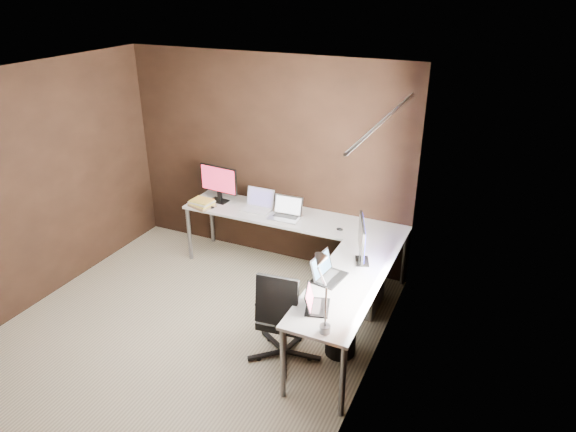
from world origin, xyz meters
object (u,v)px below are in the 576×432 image
at_px(laptop_silver, 286,213).
at_px(book_stack, 202,203).
at_px(laptop_black_small, 314,304).
at_px(monitor_left, 219,182).
at_px(drawer_pedestal, 360,281).
at_px(laptop_black_big, 326,273).
at_px(wastebasket, 341,338).
at_px(desk_lamp, 321,283).
at_px(office_chair, 283,332).
at_px(laptop_white, 258,205).
at_px(monitor_right, 362,239).

distance_m(laptop_silver, book_stack, 1.06).
relative_size(laptop_black_small, book_stack, 0.98).
bearing_deg(laptop_black_small, monitor_left, 33.75).
bearing_deg(drawer_pedestal, laptop_black_big, -99.79).
bearing_deg(wastebasket, desk_lamp, -89.09).
height_order(laptop_black_small, desk_lamp, desk_lamp).
height_order(monitor_left, desk_lamp, desk_lamp).
distance_m(laptop_black_big, laptop_black_small, 0.50).
bearing_deg(book_stack, drawer_pedestal, -4.17).
height_order(monitor_left, laptop_silver, monitor_left).
relative_size(laptop_silver, wastebasket, 1.09).
bearing_deg(desk_lamp, wastebasket, 75.13).
bearing_deg(wastebasket, book_stack, 155.22).
relative_size(laptop_silver, office_chair, 0.38).
relative_size(drawer_pedestal, wastebasket, 1.81).
bearing_deg(laptop_white, wastebasket, -39.14).
bearing_deg(book_stack, desk_lamp, -36.55).
xyz_separation_m(monitor_right, office_chair, (-0.47, -0.78, -0.70)).
height_order(drawer_pedestal, office_chair, office_chair).
distance_m(drawer_pedestal, monitor_left, 2.11).
relative_size(monitor_left, laptop_black_small, 1.63).
distance_m(laptop_silver, wastebasket, 1.68).
xyz_separation_m(monitor_left, laptop_white, (0.54, -0.01, -0.20)).
bearing_deg(laptop_silver, drawer_pedestal, -18.45).
relative_size(monitor_right, wastebasket, 1.52).
distance_m(monitor_left, laptop_black_big, 2.16).
bearing_deg(drawer_pedestal, desk_lamp, -86.83).
relative_size(monitor_left, monitor_right, 1.03).
relative_size(laptop_white, laptop_black_small, 1.11).
bearing_deg(laptop_black_small, wastebasket, -32.74).
xyz_separation_m(monitor_right, laptop_silver, (-1.08, 0.63, -0.19)).
xyz_separation_m(drawer_pedestal, desk_lamp, (0.08, -1.44, 0.83)).
distance_m(drawer_pedestal, book_stack, 2.12).
relative_size(monitor_right, laptop_black_small, 1.58).
bearing_deg(office_chair, monitor_right, 52.56).
bearing_deg(laptop_silver, desk_lamp, -59.75).
height_order(laptop_white, wastebasket, laptop_white).
relative_size(monitor_right, book_stack, 1.54).
distance_m(laptop_silver, office_chair, 1.62).
distance_m(drawer_pedestal, laptop_silver, 1.16).
xyz_separation_m(laptop_silver, laptop_black_big, (0.88, -1.04, -0.00)).
bearing_deg(book_stack, laptop_white, 19.15).
bearing_deg(laptop_silver, book_stack, -173.70).
height_order(book_stack, desk_lamp, desk_lamp).
bearing_deg(laptop_silver, office_chair, -68.45).
height_order(monitor_right, office_chair, monitor_right).
relative_size(drawer_pedestal, desk_lamp, 0.94).
height_order(desk_lamp, office_chair, desk_lamp).
relative_size(drawer_pedestal, monitor_left, 1.16).
distance_m(drawer_pedestal, laptop_black_small, 1.32).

